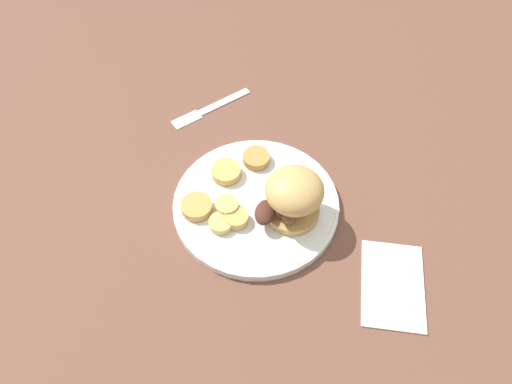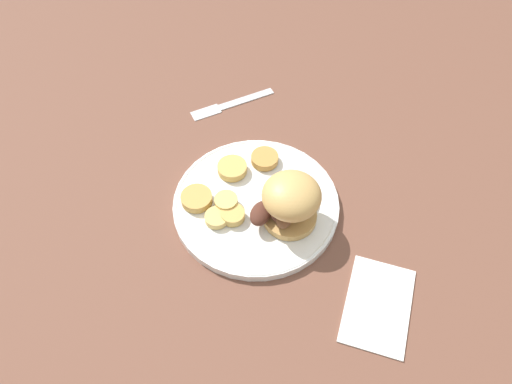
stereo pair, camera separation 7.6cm
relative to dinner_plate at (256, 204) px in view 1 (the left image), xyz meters
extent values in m
plane|color=brown|center=(0.00, 0.00, -0.01)|extent=(4.00, 4.00, 0.00)
cylinder|color=white|center=(0.00, 0.00, 0.00)|extent=(0.26, 0.26, 0.01)
torus|color=white|center=(0.00, 0.00, 0.00)|extent=(0.26, 0.26, 0.01)
cylinder|color=tan|center=(-0.01, 0.06, 0.01)|extent=(0.08, 0.08, 0.01)
ellipsoid|color=#4C281E|center=(0.03, 0.03, 0.03)|extent=(0.05, 0.04, 0.02)
ellipsoid|color=#563323|center=(-0.02, 0.05, 0.03)|extent=(0.05, 0.05, 0.02)
ellipsoid|color=#4C281E|center=(0.00, 0.06, 0.03)|extent=(0.05, 0.04, 0.02)
ellipsoid|color=#4C281E|center=(-0.05, 0.05, 0.03)|extent=(0.05, 0.05, 0.02)
ellipsoid|color=brown|center=(0.01, 0.06, 0.03)|extent=(0.04, 0.04, 0.02)
ellipsoid|color=brown|center=(-0.02, 0.04, 0.03)|extent=(0.04, 0.04, 0.02)
ellipsoid|color=tan|center=(-0.01, 0.06, 0.07)|extent=(0.09, 0.09, 0.05)
cylinder|color=#BC8942|center=(-0.07, -0.04, 0.01)|extent=(0.05, 0.05, 0.01)
cylinder|color=tan|center=(0.06, -0.07, 0.01)|extent=(0.05, 0.05, 0.01)
cylinder|color=tan|center=(-0.02, -0.07, 0.01)|extent=(0.05, 0.05, 0.01)
cylinder|color=#DBB766|center=(0.06, -0.02, 0.01)|extent=(0.04, 0.04, 0.01)
cylinder|color=#DBB766|center=(0.03, -0.03, 0.02)|extent=(0.04, 0.04, 0.02)
cylinder|color=tan|center=(0.05, -0.01, 0.01)|extent=(0.04, 0.04, 0.01)
cube|color=silver|center=(-0.18, -0.17, -0.01)|extent=(0.11, 0.06, 0.00)
cube|color=silver|center=(-0.11, -0.21, -0.01)|extent=(0.06, 0.04, 0.00)
cube|color=white|center=(0.02, 0.24, -0.01)|extent=(0.16, 0.13, 0.01)
camera|label=1|loc=(0.39, 0.22, 0.65)|focal=35.00mm
camera|label=2|loc=(0.35, 0.28, 0.65)|focal=35.00mm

